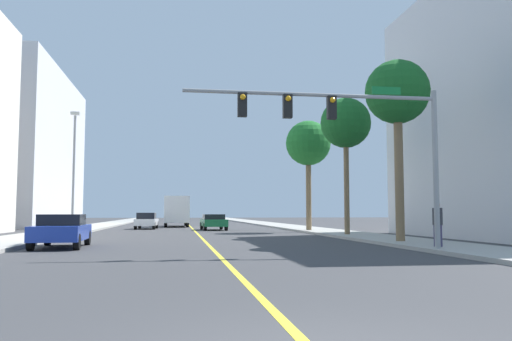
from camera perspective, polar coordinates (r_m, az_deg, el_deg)
name	(u,v)px	position (r m, az deg, el deg)	size (l,w,h in m)	color
ground	(192,229)	(47.22, -6.97, -6.33)	(192.00, 192.00, 0.00)	#38383A
sidewalk_left	(84,228)	(47.85, -18.26, -6.02)	(3.53, 168.00, 0.15)	#9E9B93
sidewalk_right	(294,227)	(48.40, 4.19, -6.22)	(3.53, 168.00, 0.15)	#9E9B93
lane_marking_center	(192,229)	(47.22, -6.97, -6.33)	(0.16, 144.00, 0.01)	yellow
traffic_signal_mast	(351,125)	(19.10, 10.36, 4.87)	(9.34, 0.36, 5.89)	gray
street_lamp	(74,165)	(35.72, -19.32, 0.55)	(0.56, 0.28, 7.85)	gray
palm_near	(397,95)	(25.38, 15.21, 8.00)	(2.99, 2.99, 8.41)	brown
palm_mid	(346,124)	(32.26, 9.80, 5.02)	(3.06, 3.06, 8.27)	brown
palm_far	(308,144)	(39.27, 5.74, 2.88)	(3.36, 3.36, 8.17)	brown
car_green	(214,222)	(43.07, -4.67, -5.60)	(2.06, 4.24, 1.30)	#196638
car_blue	(62,230)	(23.11, -20.50, -6.14)	(2.05, 4.37, 1.37)	#1E389E
car_white	(147,221)	(46.70, -11.89, -5.39)	(1.90, 4.35, 1.42)	white
delivery_truck	(176,211)	(53.73, -8.71, -4.37)	(2.51, 8.45, 3.02)	#194799
pedestrian	(438,224)	(21.22, 19.26, -5.58)	(0.38, 0.38, 1.70)	#3F3859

